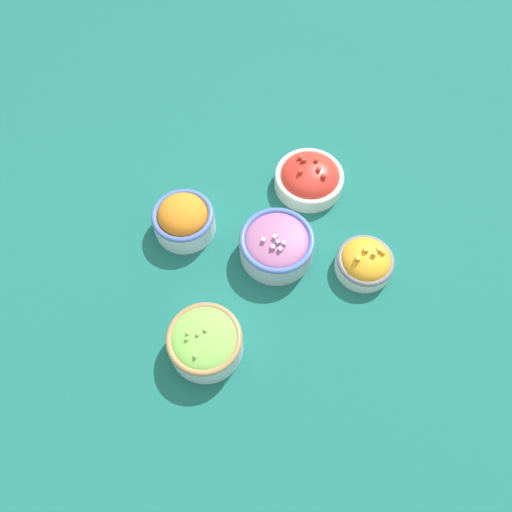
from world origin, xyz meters
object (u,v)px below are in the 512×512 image
(bowl_lettuce, at_px, (205,341))
(bowl_red_onion, at_px, (277,245))
(bowl_cherry_tomatoes, at_px, (309,178))
(bowl_squash, at_px, (365,262))
(bowl_carrots, at_px, (183,218))

(bowl_lettuce, relative_size, bowl_red_onion, 0.92)
(bowl_cherry_tomatoes, relative_size, bowl_lettuce, 1.10)
(bowl_red_onion, bearing_deg, bowl_cherry_tomatoes, 37.58)
(bowl_lettuce, xyz_separation_m, bowl_squash, (0.34, -0.00, -0.01))
(bowl_lettuce, relative_size, bowl_squash, 1.20)
(bowl_cherry_tomatoes, height_order, bowl_squash, bowl_cherry_tomatoes)
(bowl_red_onion, bearing_deg, bowl_lettuce, -153.08)
(bowl_carrots, relative_size, bowl_squash, 1.12)
(bowl_cherry_tomatoes, xyz_separation_m, bowl_carrots, (-0.27, 0.03, 0.01))
(bowl_red_onion, bearing_deg, bowl_squash, -39.77)
(bowl_lettuce, bearing_deg, bowl_squash, -0.71)
(bowl_lettuce, bearing_deg, bowl_cherry_tomatoes, 31.59)
(bowl_carrots, xyz_separation_m, bowl_red_onion, (0.13, -0.14, -0.00))
(bowl_carrots, distance_m, bowl_squash, 0.36)
(bowl_cherry_tomatoes, height_order, bowl_red_onion, bowl_red_onion)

